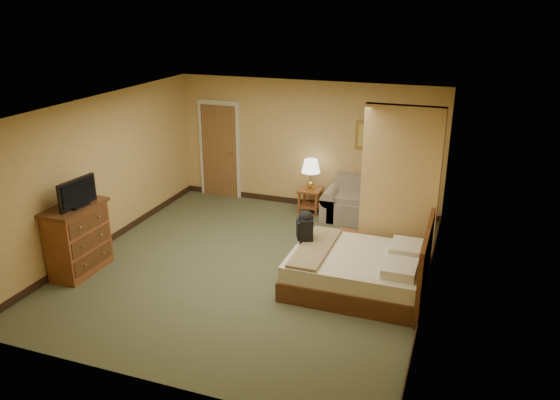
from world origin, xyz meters
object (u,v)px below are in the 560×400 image
at_px(coffee_table, 351,244).
at_px(dresser, 78,239).
at_px(bed, 362,270).
at_px(loveseat, 366,207).

xyz_separation_m(coffee_table, dresser, (-3.93, -1.82, 0.26)).
relative_size(coffee_table, bed, 0.36).
height_order(loveseat, dresser, dresser).
xyz_separation_m(loveseat, dresser, (-3.82, -3.63, 0.29)).
xyz_separation_m(loveseat, bed, (0.48, -2.67, 0.03)).
relative_size(loveseat, coffee_table, 2.28).
height_order(coffee_table, bed, bed).
height_order(loveseat, bed, bed).
bearing_deg(dresser, bed, 12.53).
xyz_separation_m(coffee_table, bed, (0.36, -0.87, 0.00)).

